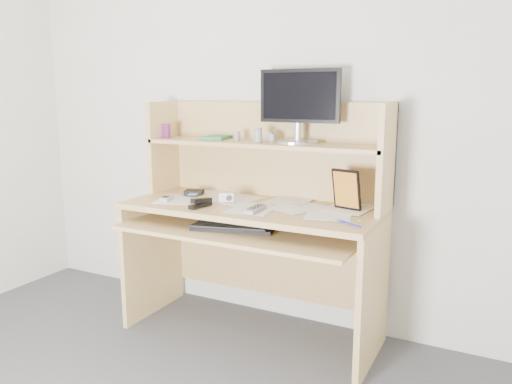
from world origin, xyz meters
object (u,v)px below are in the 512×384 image
at_px(desk, 258,212).
at_px(keyboard, 233,227).
at_px(game_case, 346,190).
at_px(tv_remote, 255,209).
at_px(monitor, 299,104).

distance_m(desk, keyboard, 0.25).
bearing_deg(keyboard, game_case, 13.11).
xyz_separation_m(tv_remote, monitor, (0.10, 0.31, 0.53)).
bearing_deg(keyboard, tv_remote, 3.95).
xyz_separation_m(desk, keyboard, (-0.02, -0.25, -0.03)).
bearing_deg(monitor, tv_remote, -107.25).
relative_size(desk, keyboard, 3.10).
height_order(desk, keyboard, desk).
relative_size(keyboard, game_case, 2.12).
distance_m(tv_remote, monitor, 0.62).
bearing_deg(monitor, game_case, -14.23).
distance_m(desk, game_case, 0.53).
xyz_separation_m(desk, tv_remote, (0.09, -0.21, 0.07)).
bearing_deg(desk, game_case, 2.47).
distance_m(keyboard, game_case, 0.61).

